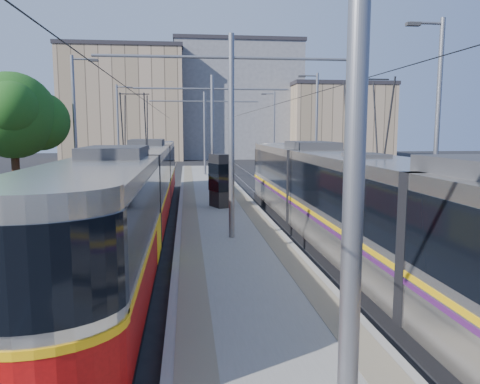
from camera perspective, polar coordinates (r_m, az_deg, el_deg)
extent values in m
plane|color=black|center=(9.26, 3.98, -18.49)|extent=(160.00, 160.00, 0.00)
cube|color=gray|center=(25.53, -2.95, -1.30)|extent=(4.00, 50.00, 0.30)
cube|color=gray|center=(25.46, -6.21, -1.01)|extent=(0.70, 50.00, 0.01)
cube|color=gray|center=(25.64, 0.29, -0.91)|extent=(0.70, 50.00, 0.01)
cube|color=gray|center=(25.66, -12.62, -1.74)|extent=(0.07, 70.00, 0.03)
cube|color=gray|center=(25.54, -9.42, -1.70)|extent=(0.07, 70.00, 0.03)
cube|color=gray|center=(25.89, 3.44, -1.49)|extent=(0.07, 70.00, 0.03)
cube|color=gray|center=(26.17, 6.53, -1.43)|extent=(0.07, 70.00, 0.03)
cube|color=black|center=(19.81, -12.35, -3.89)|extent=(2.30, 27.43, 0.40)
cube|color=beige|center=(19.56, -12.48, 0.85)|extent=(2.40, 25.83, 2.90)
cube|color=black|center=(19.51, -12.52, 2.31)|extent=(2.43, 25.83, 1.30)
cube|color=#E7A60C|center=(19.61, -12.45, -0.31)|extent=(2.43, 25.83, 0.12)
cube|color=#A50909|center=(19.68, -12.41, -1.75)|extent=(2.42, 25.83, 1.10)
cube|color=#2D2D30|center=(19.44, -12.62, 5.54)|extent=(1.68, 3.00, 0.30)
cube|color=black|center=(14.53, 14.66, -8.14)|extent=(2.30, 29.14, 0.40)
cube|color=#AFA9A1|center=(14.18, 14.88, -1.70)|extent=(2.40, 27.54, 2.90)
cube|color=black|center=(14.11, 14.95, 0.30)|extent=(2.43, 27.54, 1.30)
cube|color=#DAA40B|center=(14.25, 14.83, -3.29)|extent=(2.43, 27.54, 0.12)
cube|color=#42164E|center=(14.27, 14.81, -3.88)|extent=(2.43, 27.54, 0.10)
cube|color=#2D2D30|center=(14.02, 15.10, 4.77)|extent=(1.68, 3.00, 0.30)
cylinder|color=gray|center=(4.47, 13.80, 3.98)|extent=(0.20, 0.20, 7.00)
cylinder|color=gray|center=(16.26, -1.04, 6.60)|extent=(0.20, 0.20, 7.00)
cylinder|color=gray|center=(16.44, -1.07, 16.05)|extent=(9.20, 0.10, 0.10)
cylinder|color=gray|center=(28.23, -3.38, 6.97)|extent=(0.20, 0.20, 7.00)
cylinder|color=gray|center=(28.33, -3.42, 12.44)|extent=(9.20, 0.10, 0.10)
cylinder|color=gray|center=(40.21, -4.32, 7.12)|extent=(0.20, 0.20, 7.00)
cylinder|color=gray|center=(40.29, -4.36, 10.96)|extent=(9.20, 0.10, 0.10)
cylinder|color=black|center=(25.31, -11.34, 10.75)|extent=(0.02, 70.00, 0.02)
cylinder|color=black|center=(25.75, 5.14, 10.80)|extent=(0.02, 70.00, 0.02)
cylinder|color=gray|center=(26.85, -19.45, 6.96)|extent=(0.18, 0.18, 8.00)
cube|color=#2D2D30|center=(26.88, -17.45, 15.07)|extent=(0.50, 0.22, 0.12)
cylinder|color=gray|center=(42.60, -14.65, 7.19)|extent=(0.18, 0.18, 8.00)
cube|color=#2D2D30|center=(42.62, -13.32, 12.28)|extent=(0.50, 0.22, 0.12)
cylinder|color=gray|center=(18.54, 22.88, 6.75)|extent=(0.18, 0.18, 8.00)
cube|color=#2D2D30|center=(18.40, 20.35, 18.63)|extent=(0.50, 0.22, 0.12)
cylinder|color=gray|center=(33.43, 9.28, 7.31)|extent=(0.18, 0.18, 8.00)
cube|color=#2D2D30|center=(33.35, 7.55, 13.80)|extent=(0.50, 0.22, 0.12)
cylinder|color=gray|center=(49.02, 4.17, 7.42)|extent=(0.18, 0.18, 8.00)
cube|color=#2D2D30|center=(48.97, 2.92, 11.82)|extent=(0.50, 0.22, 0.12)
cube|color=black|center=(23.07, -2.46, 1.39)|extent=(1.05, 1.30, 2.61)
cube|color=black|center=(23.05, -2.46, 1.81)|extent=(1.11, 1.36, 1.36)
cylinder|color=#382314|center=(26.72, -25.58, 1.18)|extent=(0.40, 0.40, 2.91)
sphere|color=#184413|center=(26.61, -25.99, 8.39)|extent=(4.36, 4.36, 4.36)
sphere|color=#184413|center=(26.96, -23.24, 7.93)|extent=(3.09, 3.09, 3.09)
cube|color=tan|center=(68.79, -13.76, 10.09)|extent=(16.00, 12.00, 14.82)
cube|color=#262328|center=(69.58, -13.97, 16.40)|extent=(16.32, 12.24, 0.50)
cube|color=gray|center=(72.69, -0.53, 10.76)|extent=(18.00, 14.00, 16.37)
cube|color=#262328|center=(73.65, -0.54, 17.33)|extent=(18.36, 14.28, 0.50)
cube|color=tan|center=(69.61, 11.66, 8.21)|extent=(14.00, 10.00, 10.18)
cube|color=#262328|center=(69.89, 11.78, 12.59)|extent=(14.28, 10.20, 0.50)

